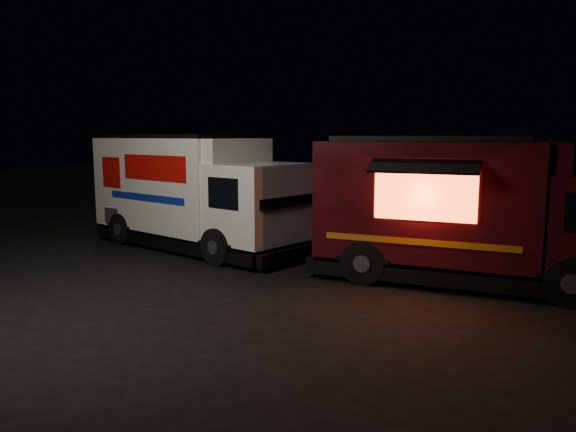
% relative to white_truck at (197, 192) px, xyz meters
% --- Properties ---
extents(ground, '(80.00, 80.00, 0.00)m').
position_rel_white_truck_xyz_m(ground, '(2.15, -2.70, -1.55)').
color(ground, black).
rests_on(ground, ground).
extents(white_truck, '(7.18, 3.74, 3.10)m').
position_rel_white_truck_xyz_m(white_truck, '(0.00, 0.00, 0.00)').
color(white_truck, silver).
rests_on(white_truck, ground).
extents(red_truck, '(6.73, 2.89, 3.06)m').
position_rel_white_truck_xyz_m(red_truck, '(7.26, -0.18, -0.02)').
color(red_truck, '#3D0B13').
rests_on(red_truck, ground).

